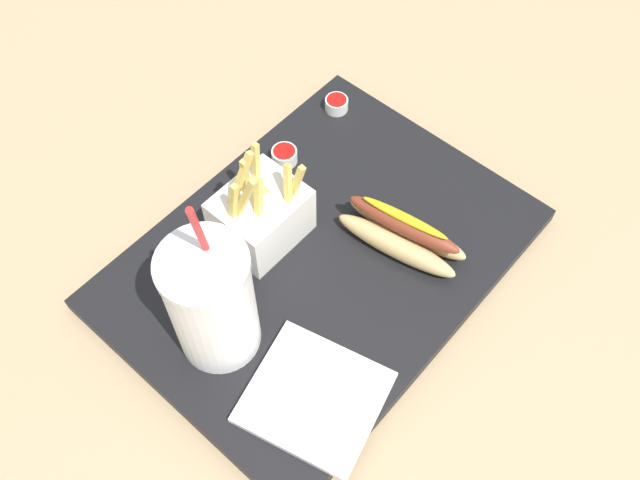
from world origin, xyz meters
TOP-DOWN VIEW (x-y plane):
  - ground_plane at (0.00, 0.00)m, footprint 2.40×2.40m
  - food_tray at (0.00, 0.00)m, footprint 0.47×0.35m
  - soda_cup at (-0.15, 0.01)m, footprint 0.09×0.09m
  - fries_basket at (-0.02, 0.07)m, footprint 0.10×0.08m
  - hot_dog_1 at (0.07, -0.06)m, footprint 0.08×0.16m
  - ketchup_cup_1 at (-0.12, 0.09)m, footprint 0.04×0.04m
  - ketchup_cup_2 at (0.19, 0.13)m, footprint 0.03×0.03m
  - ketchup_cup_3 at (0.07, 0.13)m, footprint 0.03×0.03m
  - napkin_stack at (-0.14, -0.11)m, footprint 0.15×0.16m

SIDE VIEW (x-z plane):
  - ground_plane at x=0.00m, z-range -0.02..0.00m
  - food_tray at x=0.00m, z-range 0.00..0.02m
  - napkin_stack at x=-0.14m, z-range 0.02..0.03m
  - ketchup_cup_2 at x=0.19m, z-range 0.02..0.04m
  - ketchup_cup_3 at x=0.07m, z-range 0.02..0.04m
  - ketchup_cup_1 at x=-0.12m, z-range 0.02..0.04m
  - hot_dog_1 at x=0.07m, z-range 0.01..0.07m
  - fries_basket at x=-0.02m, z-range -0.01..0.13m
  - soda_cup at x=-0.15m, z-range -0.03..0.22m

